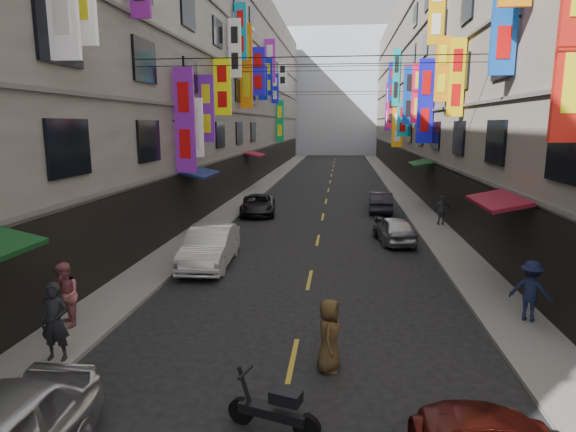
% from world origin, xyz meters
% --- Properties ---
extents(sidewalk_left, '(2.00, 90.00, 0.12)m').
position_xyz_m(sidewalk_left, '(-6.00, 42.00, 0.06)').
color(sidewalk_left, slate).
rests_on(sidewalk_left, ground).
extents(sidewalk_right, '(2.00, 90.00, 0.12)m').
position_xyz_m(sidewalk_right, '(6.00, 42.00, 0.06)').
color(sidewalk_right, slate).
rests_on(sidewalk_right, ground).
extents(building_row_left, '(10.14, 90.00, 19.00)m').
position_xyz_m(building_row_left, '(-11.99, 42.00, 9.49)').
color(building_row_left, gray).
rests_on(building_row_left, ground).
extents(building_row_right, '(10.14, 90.00, 19.00)m').
position_xyz_m(building_row_right, '(11.99, 42.00, 9.49)').
color(building_row_right, gray).
rests_on(building_row_right, ground).
extents(haze_block, '(18.00, 8.00, 22.00)m').
position_xyz_m(haze_block, '(0.00, 92.00, 11.00)').
color(haze_block, '#B6BCCB').
rests_on(haze_block, ground).
extents(shop_signage, '(14.00, 55.00, 11.48)m').
position_xyz_m(shop_signage, '(-0.10, 35.63, 8.95)').
color(shop_signage, '#0D3C9C').
rests_on(shop_signage, ground).
extents(street_awnings, '(13.99, 35.20, 0.41)m').
position_xyz_m(street_awnings, '(-1.26, 26.00, 3.00)').
color(street_awnings, '#12461C').
rests_on(street_awnings, ground).
extents(overhead_cables, '(14.00, 38.04, 1.24)m').
position_xyz_m(overhead_cables, '(0.00, 30.00, 8.80)').
color(overhead_cables, black).
rests_on(overhead_cables, ground).
extents(lane_markings, '(0.12, 80.20, 0.01)m').
position_xyz_m(lane_markings, '(0.00, 39.00, 0.00)').
color(lane_markings, gold).
rests_on(lane_markings, ground).
extents(scooter_crossing, '(1.76, 0.74, 1.14)m').
position_xyz_m(scooter_crossing, '(-0.05, 9.26, 0.44)').
color(scooter_crossing, black).
rests_on(scooter_crossing, ground).
extents(scooter_far_right, '(0.59, 1.80, 1.14)m').
position_xyz_m(scooter_far_right, '(2.93, 25.40, 0.44)').
color(scooter_far_right, black).
rests_on(scooter_far_right, ground).
extents(car_left_mid, '(1.87, 4.75, 1.54)m').
position_xyz_m(car_left_mid, '(-4.00, 19.33, 0.77)').
color(car_left_mid, silver).
rests_on(car_left_mid, ground).
extents(car_left_far, '(2.56, 4.62, 1.22)m').
position_xyz_m(car_left_far, '(-4.00, 30.31, 0.61)').
color(car_left_far, black).
rests_on(car_left_far, ground).
extents(car_right_mid, '(1.98, 3.90, 1.27)m').
position_xyz_m(car_right_mid, '(3.59, 23.96, 0.64)').
color(car_right_mid, '#ACADB1').
rests_on(car_right_mid, ground).
extents(car_right_far, '(1.54, 4.01, 1.30)m').
position_xyz_m(car_right_far, '(3.55, 31.96, 0.65)').
color(car_right_far, '#25242C').
rests_on(car_right_far, ground).
extents(pedestrian_lnear, '(0.71, 0.65, 1.85)m').
position_xyz_m(pedestrian_lnear, '(-5.40, 11.21, 1.04)').
color(pedestrian_lnear, black).
rests_on(pedestrian_lnear, sidewalk_left).
extents(pedestrian_lfar, '(1.02, 1.02, 1.77)m').
position_xyz_m(pedestrian_lfar, '(-6.22, 12.97, 1.00)').
color(pedestrian_lfar, '#C0656E').
rests_on(pedestrian_lfar, sidewalk_left).
extents(pedestrian_rnear, '(1.24, 1.05, 1.71)m').
position_xyz_m(pedestrian_rnear, '(6.32, 14.79, 0.97)').
color(pedestrian_rnear, '#161D3C').
rests_on(pedestrian_rnear, sidewalk_right).
extents(pedestrian_rfar, '(0.96, 0.57, 1.61)m').
position_xyz_m(pedestrian_rfar, '(6.50, 27.84, 0.92)').
color(pedestrian_rfar, '#555457').
rests_on(pedestrian_rfar, sidewalk_right).
extents(pedestrian_crossing, '(0.63, 0.87, 1.69)m').
position_xyz_m(pedestrian_crossing, '(0.86, 11.61, 0.84)').
color(pedestrian_crossing, '#4F391F').
rests_on(pedestrian_crossing, ground).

